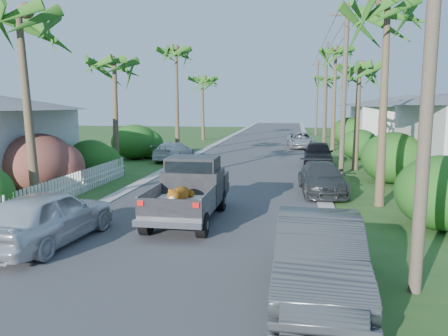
% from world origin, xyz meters
% --- Properties ---
extents(ground, '(120.00, 120.00, 0.00)m').
position_xyz_m(ground, '(0.00, 0.00, 0.00)').
color(ground, '#28501E').
rests_on(ground, ground).
extents(road, '(8.00, 100.00, 0.02)m').
position_xyz_m(road, '(0.00, 25.00, 0.01)').
color(road, '#38383A').
rests_on(road, ground).
extents(curb_left, '(0.60, 100.00, 0.06)m').
position_xyz_m(curb_left, '(-4.30, 25.00, 0.03)').
color(curb_left, '#A5A39E').
rests_on(curb_left, ground).
extents(curb_right, '(0.60, 100.00, 0.06)m').
position_xyz_m(curb_right, '(4.30, 25.00, 0.03)').
color(curb_right, '#A5A39E').
rests_on(curb_right, ground).
extents(pickup_truck, '(1.98, 5.12, 2.06)m').
position_xyz_m(pickup_truck, '(-0.37, 3.11, 1.01)').
color(pickup_truck, black).
rests_on(pickup_truck, ground).
extents(parked_car_rn, '(1.77, 4.89, 1.60)m').
position_xyz_m(parked_car_rn, '(3.60, -2.49, 0.80)').
color(parked_car_rn, '#333739').
rests_on(parked_car_rn, ground).
extents(parked_car_rm, '(2.11, 4.58, 1.30)m').
position_xyz_m(parked_car_rm, '(4.27, 7.95, 0.65)').
color(parked_car_rm, '#303435').
rests_on(parked_car_rm, ground).
extents(parked_car_rf, '(1.91, 4.44, 1.49)m').
position_xyz_m(parked_car_rf, '(4.55, 16.61, 0.75)').
color(parked_car_rf, black).
rests_on(parked_car_rf, ground).
extents(parked_car_rd, '(2.58, 4.92, 1.32)m').
position_xyz_m(parked_car_rd, '(3.60, 27.24, 0.66)').
color(parked_car_rd, '#A8ABAF').
rests_on(parked_car_rd, ground).
extents(parked_car_ln, '(2.26, 4.70, 1.55)m').
position_xyz_m(parked_car_ln, '(-3.60, -0.36, 0.77)').
color(parked_car_ln, silver).
rests_on(parked_car_ln, ground).
extents(parked_car_lf, '(2.22, 4.52, 1.26)m').
position_xyz_m(parked_car_lf, '(-5.00, 17.41, 0.63)').
color(parked_car_lf, silver).
rests_on(parked_car_lf, ground).
extents(palm_l_a, '(4.40, 4.40, 8.20)m').
position_xyz_m(palm_l_a, '(-6.20, 3.00, 6.93)').
color(palm_l_a, brown).
rests_on(palm_l_a, ground).
extents(palm_l_b, '(4.40, 4.40, 7.40)m').
position_xyz_m(palm_l_b, '(-6.80, 12.00, 6.15)').
color(palm_l_b, brown).
rests_on(palm_l_b, ground).
extents(palm_l_c, '(4.40, 4.40, 9.20)m').
position_xyz_m(palm_l_c, '(-6.00, 22.00, 7.91)').
color(palm_l_c, brown).
rests_on(palm_l_c, ground).
extents(palm_l_d, '(4.40, 4.40, 7.70)m').
position_xyz_m(palm_l_d, '(-6.50, 34.00, 6.44)').
color(palm_l_d, brown).
rests_on(palm_l_d, ground).
extents(palm_r_a, '(4.40, 4.40, 8.70)m').
position_xyz_m(palm_r_a, '(6.30, 6.00, 7.42)').
color(palm_r_a, brown).
rests_on(palm_r_a, ground).
extents(palm_r_b, '(4.40, 4.40, 7.20)m').
position_xyz_m(palm_r_b, '(6.60, 15.00, 5.95)').
color(palm_r_b, brown).
rests_on(palm_r_b, ground).
extents(palm_r_c, '(4.40, 4.40, 9.40)m').
position_xyz_m(palm_r_c, '(6.20, 26.00, 8.11)').
color(palm_r_c, brown).
rests_on(palm_r_c, ground).
extents(palm_r_d, '(4.40, 4.40, 8.00)m').
position_xyz_m(palm_r_d, '(6.50, 40.00, 6.74)').
color(palm_r_d, brown).
rests_on(palm_r_d, ground).
extents(shrub_l_b, '(3.00, 3.30, 2.60)m').
position_xyz_m(shrub_l_b, '(-7.80, 6.00, 1.30)').
color(shrub_l_b, '#C11B45').
rests_on(shrub_l_b, ground).
extents(shrub_l_c, '(2.40, 2.64, 2.00)m').
position_xyz_m(shrub_l_c, '(-7.40, 10.00, 1.00)').
color(shrub_l_c, '#1A4C15').
rests_on(shrub_l_c, ground).
extents(shrub_l_d, '(3.20, 3.52, 2.40)m').
position_xyz_m(shrub_l_d, '(-8.00, 18.00, 1.20)').
color(shrub_l_d, '#1A4C15').
rests_on(shrub_l_d, ground).
extents(shrub_r_a, '(2.80, 3.08, 2.30)m').
position_xyz_m(shrub_r_a, '(7.60, 3.00, 1.15)').
color(shrub_r_a, '#1A4C15').
rests_on(shrub_r_a, ground).
extents(shrub_r_b, '(3.00, 3.30, 2.50)m').
position_xyz_m(shrub_r_b, '(7.80, 11.00, 1.25)').
color(shrub_r_b, '#1A4C15').
rests_on(shrub_r_b, ground).
extents(shrub_r_c, '(2.60, 2.86, 2.10)m').
position_xyz_m(shrub_r_c, '(7.50, 20.00, 1.05)').
color(shrub_r_c, '#1A4C15').
rests_on(shrub_r_c, ground).
extents(shrub_r_d, '(3.20, 3.52, 2.60)m').
position_xyz_m(shrub_r_d, '(8.00, 30.00, 1.30)').
color(shrub_r_d, '#1A4C15').
rests_on(shrub_r_d, ground).
extents(picket_fence, '(0.10, 11.00, 1.00)m').
position_xyz_m(picket_fence, '(-6.00, 5.50, 0.50)').
color(picket_fence, white).
rests_on(picket_fence, ground).
extents(house_right_far, '(9.00, 8.00, 4.60)m').
position_xyz_m(house_right_far, '(13.00, 30.00, 2.12)').
color(house_right_far, silver).
rests_on(house_right_far, ground).
extents(utility_pole_a, '(1.60, 0.26, 9.00)m').
position_xyz_m(utility_pole_a, '(5.60, -2.00, 4.60)').
color(utility_pole_a, brown).
rests_on(utility_pole_a, ground).
extents(utility_pole_b, '(1.60, 0.26, 9.00)m').
position_xyz_m(utility_pole_b, '(5.60, 13.00, 4.60)').
color(utility_pole_b, brown).
rests_on(utility_pole_b, ground).
extents(utility_pole_c, '(1.60, 0.26, 9.00)m').
position_xyz_m(utility_pole_c, '(5.60, 28.00, 4.60)').
color(utility_pole_c, brown).
rests_on(utility_pole_c, ground).
extents(utility_pole_d, '(1.60, 0.26, 9.00)m').
position_xyz_m(utility_pole_d, '(5.60, 43.00, 4.60)').
color(utility_pole_d, brown).
rests_on(utility_pole_d, ground).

